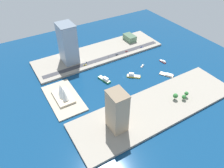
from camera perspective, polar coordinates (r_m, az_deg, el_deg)
name	(u,v)px	position (r m, az deg, el deg)	size (l,w,h in m)	color
ground_plane	(124,77)	(347.47, 3.10, 1.97)	(440.00, 440.00, 0.00)	navy
quay_west	(157,107)	(299.38, 11.80, -5.89)	(70.00, 240.00, 3.36)	gray
quay_east	(99,53)	(404.63, -3.34, 8.14)	(70.00, 240.00, 3.36)	gray
peninsula_point	(64,98)	(313.85, -12.69, -3.69)	(77.70, 41.59, 2.00)	#A89E89
road_strip	(105,58)	(387.17, -1.78, 6.94)	(9.79, 228.00, 0.15)	#38383D
tugboat_red	(163,61)	(391.39, 13.31, 5.84)	(14.16, 5.29, 3.74)	red
ferry_green_doubledeck	(104,79)	(337.58, -2.00, 1.25)	(25.63, 12.02, 6.80)	#2D8C4C
ferry_yellow_fast	(133,76)	(347.02, 5.57, 2.22)	(19.30, 20.92, 6.68)	yellow
barge_flat_brown	(167,75)	(360.63, 14.41, 2.41)	(23.95, 19.29, 2.91)	brown
sailboat_small_white	(142,66)	(373.06, 8.02, 4.73)	(6.10, 9.12, 9.33)	white
tower_tall_glass	(68,43)	(369.46, -11.65, 10.46)	(33.26, 25.54, 67.35)	#8C9EB2
apartment_midrise_tan	(117,111)	(247.15, 1.36, -7.23)	(24.17, 19.25, 54.49)	tan
terminal_long_green	(130,38)	(444.29, 4.69, 12.13)	(27.03, 17.11, 11.00)	slate
suv_black	(117,55)	(394.74, 1.28, 7.77)	(2.10, 4.87, 1.53)	black
hatchback_blue	(141,47)	(422.56, 7.81, 9.68)	(2.01, 4.42, 1.63)	black
sedan_silver	(86,62)	(375.54, -6.83, 5.68)	(1.94, 4.65, 1.45)	black
pickup_red	(126,51)	(405.59, 3.82, 8.61)	(2.08, 4.35, 1.46)	black
taxi_yellow_cab	(85,65)	(369.63, -7.20, 5.04)	(2.17, 5.02, 1.44)	black
traffic_light_waterfront	(109,57)	(382.04, -0.93, 7.22)	(0.36, 0.36, 6.50)	black
opera_landmark	(63,94)	(308.14, -12.93, -2.47)	(37.99, 22.90, 20.66)	#BCAD93
park_tree_cluster	(181,96)	(312.77, 17.78, -2.94)	(13.39, 22.96, 9.91)	brown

